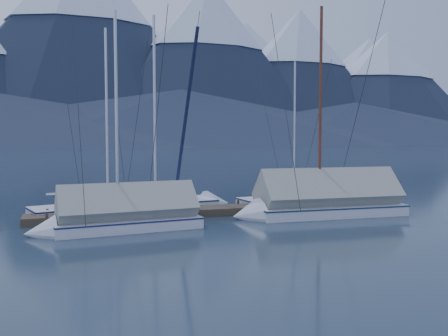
% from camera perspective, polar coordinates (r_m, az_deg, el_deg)
% --- Properties ---
extents(ground, '(1000.00, 1000.00, 0.00)m').
position_cam_1_polar(ground, '(21.10, 1.82, -6.29)').
color(ground, '#162332').
rests_on(ground, ground).
extents(mountain_range, '(877.00, 584.00, 150.50)m').
position_cam_1_polar(mountain_range, '(393.87, -17.87, 11.35)').
color(mountain_range, '#475675').
rests_on(mountain_range, ground).
extents(dock, '(18.00, 1.50, 0.54)m').
position_cam_1_polar(dock, '(22.93, 0.00, -5.22)').
color(dock, '#382D23').
rests_on(dock, ground).
extents(mooring_posts, '(15.12, 1.52, 0.35)m').
position_cam_1_polar(mooring_posts, '(22.74, -1.19, -4.68)').
color(mooring_posts, '#382D23').
rests_on(mooring_posts, ground).
extents(sailboat_open_left, '(7.66, 3.88, 9.75)m').
position_cam_1_polar(sailboat_open_left, '(23.94, -12.61, -4.79)').
color(sailboat_open_left, white).
rests_on(sailboat_open_left, ground).
extents(sailboat_open_mid, '(8.27, 3.56, 10.64)m').
position_cam_1_polar(sailboat_open_mid, '(24.31, -6.98, -4.57)').
color(sailboat_open_mid, silver).
rests_on(sailboat_open_mid, ground).
extents(sailboat_open_right, '(6.65, 2.79, 8.60)m').
position_cam_1_polar(sailboat_open_right, '(26.87, 9.20, -3.89)').
color(sailboat_open_right, silver).
rests_on(sailboat_open_right, ground).
extents(sailboat_covered_near, '(8.40, 3.56, 10.73)m').
position_cam_1_polar(sailboat_covered_near, '(22.63, 10.98, -4.31)').
color(sailboat_covered_near, silver).
rests_on(sailboat_covered_near, ground).
extents(sailboat_covered_far, '(6.83, 2.84, 9.39)m').
position_cam_1_polar(sailboat_covered_far, '(19.16, -13.04, -5.98)').
color(sailboat_covered_far, silver).
rests_on(sailboat_covered_far, ground).
extents(person, '(0.57, 0.68, 1.57)m').
position_cam_1_polar(person, '(23.72, 4.58, -2.47)').
color(person, black).
rests_on(person, dock).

